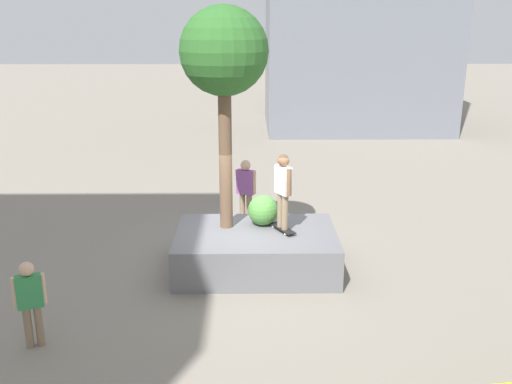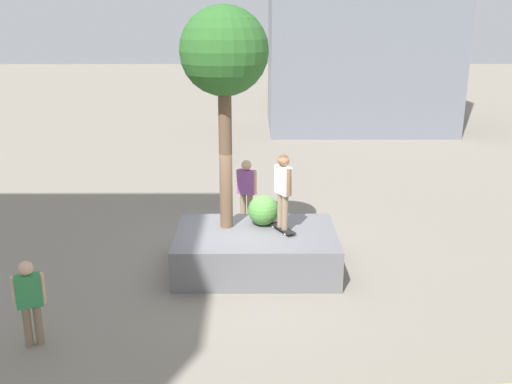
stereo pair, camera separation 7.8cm
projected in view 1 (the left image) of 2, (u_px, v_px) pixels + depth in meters
name	position (u px, v px, depth m)	size (l,w,h in m)	color
ground_plane	(247.00, 263.00, 12.67)	(120.00, 120.00, 0.00)	gray
planter_ledge	(256.00, 250.00, 12.28)	(3.45, 2.40, 0.86)	slate
plaza_tree	(224.00, 55.00, 11.41)	(1.82, 1.82, 4.68)	brown
boxwood_shrub	(263.00, 210.00, 12.50)	(0.67, 0.67, 0.67)	#4C8C3D
skateboard	(282.00, 229.00, 12.19)	(0.56, 0.80, 0.07)	black
skateboarder	(283.00, 186.00, 11.92)	(0.37, 0.50, 1.62)	#847056
pedestrian_crossing	(30.00, 298.00, 9.22)	(0.49, 0.30, 1.52)	#847056
passerby_with_bag	(246.00, 187.00, 14.88)	(0.54, 0.38, 1.74)	#847056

